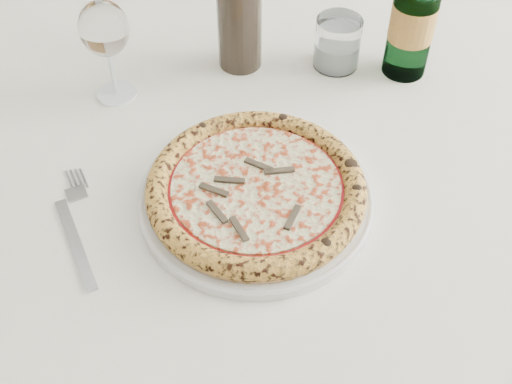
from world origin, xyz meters
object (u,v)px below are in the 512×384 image
Objects in this scene: pizza at (256,189)px; wine_glass at (104,31)px; dining_table at (245,188)px; tumbler at (337,46)px; beer_bottle at (415,12)px; plate at (256,198)px.

pizza is 0.32m from wine_glass.
dining_table is 20.43× the size of tumbler.
beer_bottle is at bearing 40.08° from pizza.
plate is 0.33m from tumbler.
pizza is at bearing -163.78° from plate.
wine_glass reaches higher than tumbler.
beer_bottle is at bearing -18.51° from tumbler.
plate reaches higher than dining_table.
plate is 1.08× the size of pizza.
dining_table is 10.43× the size of wine_glass.
beer_bottle is (0.10, -0.03, 0.07)m from tumbler.
wine_glass reaches higher than plate.
pizza reaches higher than dining_table.
tumbler reaches higher than plate.
beer_bottle reaches higher than tumbler.
pizza is 1.07× the size of beer_bottle.
beer_bottle is (0.28, 0.24, 0.08)m from pizza.
dining_table is 0.15m from pizza.
tumbler is 0.13m from beer_bottle.
beer_bottle reaches higher than wine_glass.
pizza is at bearing -139.92° from beer_bottle.
beer_bottle is at bearing -2.30° from wine_glass.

